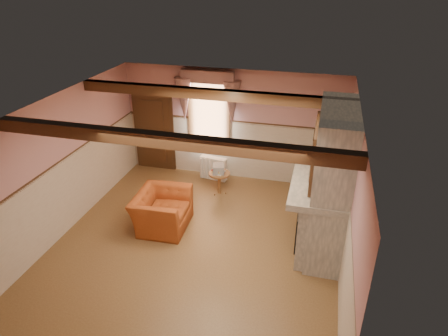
% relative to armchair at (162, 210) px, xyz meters
% --- Properties ---
extents(floor, '(5.50, 6.00, 0.01)m').
position_rel_armchair_xyz_m(floor, '(0.88, -0.38, -0.39)').
color(floor, brown).
rests_on(floor, ground).
extents(ceiling, '(5.50, 6.00, 0.01)m').
position_rel_armchair_xyz_m(ceiling, '(0.88, -0.38, 2.41)').
color(ceiling, silver).
rests_on(ceiling, wall_back).
extents(wall_back, '(5.50, 0.02, 2.80)m').
position_rel_armchair_xyz_m(wall_back, '(0.88, 2.62, 1.01)').
color(wall_back, '#B57D80').
rests_on(wall_back, floor).
extents(wall_front, '(5.50, 0.02, 2.80)m').
position_rel_armchair_xyz_m(wall_front, '(0.88, -3.38, 1.01)').
color(wall_front, '#B57D80').
rests_on(wall_front, floor).
extents(wall_left, '(0.02, 6.00, 2.80)m').
position_rel_armchair_xyz_m(wall_left, '(-1.87, -0.38, 1.01)').
color(wall_left, '#B57D80').
rests_on(wall_left, floor).
extents(wall_right, '(0.02, 6.00, 2.80)m').
position_rel_armchair_xyz_m(wall_right, '(3.63, -0.38, 1.01)').
color(wall_right, '#B57D80').
rests_on(wall_right, floor).
extents(wainscot, '(5.50, 6.00, 1.50)m').
position_rel_armchair_xyz_m(wainscot, '(0.88, -0.38, 0.36)').
color(wainscot, '#C1B29B').
rests_on(wainscot, floor).
extents(chair_rail, '(5.50, 6.00, 0.08)m').
position_rel_armchair_xyz_m(chair_rail, '(0.88, -0.38, 1.11)').
color(chair_rail, black).
rests_on(chair_rail, wainscot).
extents(firebox, '(0.20, 0.95, 0.90)m').
position_rel_armchair_xyz_m(firebox, '(2.88, 0.22, 0.06)').
color(firebox, black).
rests_on(firebox, floor).
extents(armchair, '(1.09, 1.23, 0.77)m').
position_rel_armchair_xyz_m(armchair, '(0.00, 0.00, 0.00)').
color(armchair, '#994219').
rests_on(armchair, floor).
extents(side_table, '(0.67, 0.67, 0.55)m').
position_rel_armchair_xyz_m(side_table, '(0.80, 1.64, -0.11)').
color(side_table, brown).
rests_on(side_table, floor).
extents(book_stack, '(0.33, 0.38, 0.20)m').
position_rel_armchair_xyz_m(book_stack, '(0.77, 1.65, 0.26)').
color(book_stack, '#B7AD8C').
rests_on(book_stack, side_table).
extents(radiator, '(0.72, 0.29, 0.60)m').
position_rel_armchair_xyz_m(radiator, '(0.45, 2.32, -0.09)').
color(radiator, white).
rests_on(radiator, floor).
extents(bowl, '(0.37, 0.37, 0.09)m').
position_rel_armchair_xyz_m(bowl, '(3.12, 0.17, 1.08)').
color(bowl, brown).
rests_on(bowl, mantel).
extents(mantel_clock, '(0.14, 0.24, 0.20)m').
position_rel_armchair_xyz_m(mantel_clock, '(3.12, 0.80, 1.13)').
color(mantel_clock, black).
rests_on(mantel_clock, mantel).
extents(oil_lamp, '(0.11, 0.11, 0.28)m').
position_rel_armchair_xyz_m(oil_lamp, '(3.12, 0.90, 1.17)').
color(oil_lamp, gold).
rests_on(oil_lamp, mantel).
extents(candle_red, '(0.06, 0.06, 0.16)m').
position_rel_armchair_xyz_m(candle_red, '(3.12, -0.33, 1.11)').
color(candle_red, maroon).
rests_on(candle_red, mantel).
extents(jar_yellow, '(0.06, 0.06, 0.12)m').
position_rel_armchair_xyz_m(jar_yellow, '(3.12, -0.36, 1.09)').
color(jar_yellow, gold).
rests_on(jar_yellow, mantel).
extents(fireplace, '(0.85, 2.00, 2.80)m').
position_rel_armchair_xyz_m(fireplace, '(3.30, 0.22, 1.01)').
color(fireplace, gray).
rests_on(fireplace, floor).
extents(mantel, '(1.05, 2.05, 0.12)m').
position_rel_armchair_xyz_m(mantel, '(3.12, 0.22, 0.97)').
color(mantel, gray).
rests_on(mantel, fireplace).
extents(overmantel_mirror, '(0.06, 1.44, 1.04)m').
position_rel_armchair_xyz_m(overmantel_mirror, '(2.94, 0.22, 1.58)').
color(overmantel_mirror, silver).
rests_on(overmantel_mirror, fireplace).
extents(door, '(1.10, 0.10, 2.10)m').
position_rel_armchair_xyz_m(door, '(-1.22, 2.56, 0.66)').
color(door, black).
rests_on(door, floor).
extents(window, '(1.06, 0.08, 2.02)m').
position_rel_armchair_xyz_m(window, '(0.28, 2.59, 1.26)').
color(window, white).
rests_on(window, wall_back).
extents(window_drapes, '(1.30, 0.14, 1.40)m').
position_rel_armchair_xyz_m(window_drapes, '(0.28, 2.50, 1.86)').
color(window_drapes, gray).
rests_on(window_drapes, wall_back).
extents(ceiling_beam_front, '(5.50, 0.18, 0.20)m').
position_rel_armchair_xyz_m(ceiling_beam_front, '(0.88, -1.58, 2.31)').
color(ceiling_beam_front, black).
rests_on(ceiling_beam_front, ceiling).
extents(ceiling_beam_back, '(5.50, 0.18, 0.20)m').
position_rel_armchair_xyz_m(ceiling_beam_back, '(0.88, 0.82, 2.31)').
color(ceiling_beam_back, black).
rests_on(ceiling_beam_back, ceiling).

